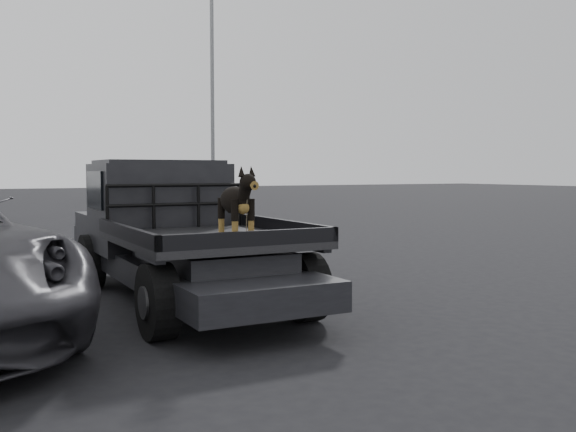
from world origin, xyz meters
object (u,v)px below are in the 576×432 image
distant_car_b (129,187)px  floodlight_far (213,71)px  flatbed_ute (182,265)px  dog (236,206)px  floodlight_mid (212,55)px

distant_car_b → floodlight_far: floodlight_far is taller
flatbed_ute → distant_car_b: 29.05m
dog → distant_car_b: 30.67m
floodlight_far → floodlight_mid: bearing=-111.7°
dog → distant_car_b: size_ratio=0.15×
dog → floodlight_mid: 26.02m
flatbed_ute → floodlight_far: floodlight_far is taller
floodlight_mid → floodlight_far: bearing=68.3°
distant_car_b → floodlight_mid: floodlight_mid is taller
dog → floodlight_mid: floodlight_mid is taller
floodlight_mid → flatbed_ute: bearing=-112.5°
floodlight_far → dog: bearing=-111.2°
dog → distant_car_b: dog is taller
dog → floodlight_mid: size_ratio=0.06×
flatbed_ute → dog: 1.86m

